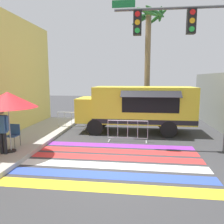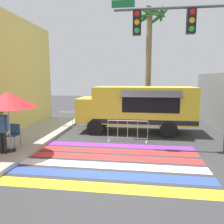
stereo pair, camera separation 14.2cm
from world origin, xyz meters
TOP-DOWN VIEW (x-y plane):
  - ground_plane at (0.00, 0.00)m, footprint 60.00×60.00m
  - crosswalk_painted at (0.00, 0.36)m, footprint 6.40×4.36m
  - food_truck at (0.61, 4.86)m, footprint 6.23×2.61m
  - traffic_signal_pole at (2.78, 1.90)m, footprint 4.66×0.29m
  - patio_umbrella at (-3.99, 0.48)m, footprint 2.15×2.15m
  - folding_chair at (-4.27, 1.16)m, footprint 0.45×0.45m
  - vendor_person at (-4.11, 0.21)m, footprint 0.53×0.23m
  - barricade_front at (0.35, 2.91)m, footprint 1.88×0.44m
  - barricade_side at (-3.01, 5.04)m, footprint 1.68×0.44m
  - palm_tree at (1.38, 8.07)m, footprint 2.46×2.37m

SIDE VIEW (x-z plane):
  - ground_plane at x=0.00m, z-range 0.00..0.00m
  - crosswalk_painted at x=0.00m, z-range 0.00..0.01m
  - barricade_side at x=-3.01m, z-range -0.02..1.01m
  - barricade_front at x=0.35m, z-range -0.01..1.02m
  - folding_chair at x=-4.27m, z-range 0.26..1.17m
  - vendor_person at x=-4.11m, z-range 0.29..2.00m
  - food_truck at x=0.61m, z-range 0.22..2.72m
  - patio_umbrella at x=-3.99m, z-range 1.01..3.30m
  - traffic_signal_pole at x=2.78m, z-range 1.33..7.26m
  - palm_tree at x=1.38m, z-range 1.41..8.94m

